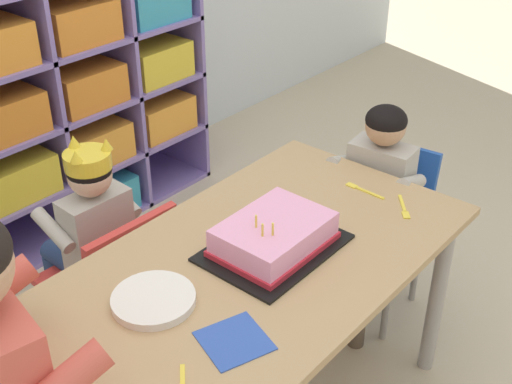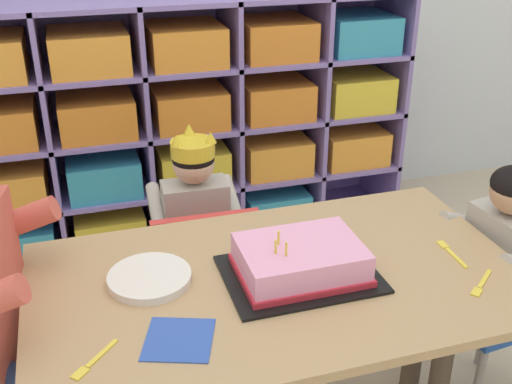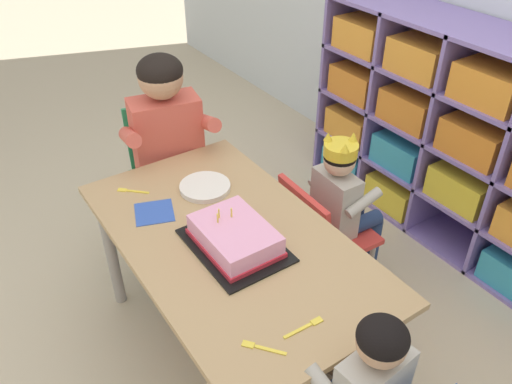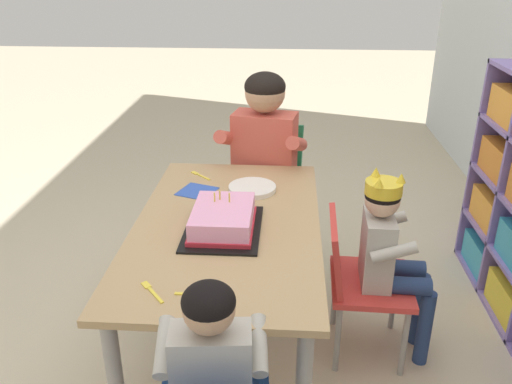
% 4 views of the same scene
% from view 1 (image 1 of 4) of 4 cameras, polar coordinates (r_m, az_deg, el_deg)
% --- Properties ---
extents(activity_table, '(1.20, 0.69, 0.63)m').
position_cam_1_polar(activity_table, '(1.80, 0.26, -7.62)').
color(activity_table, tan).
rests_on(activity_table, ground).
extents(classroom_chair_blue, '(0.37, 0.35, 0.60)m').
position_cam_1_polar(classroom_chair_blue, '(2.17, -11.87, -6.99)').
color(classroom_chair_blue, red).
rests_on(classroom_chair_blue, ground).
extents(child_with_crown, '(0.30, 0.31, 0.81)m').
position_cam_1_polar(child_with_crown, '(2.16, -14.01, -2.82)').
color(child_with_crown, '#B2ADA3').
rests_on(child_with_crown, ground).
extents(adult_helper_seated, '(0.46, 0.44, 1.05)m').
position_cam_1_polar(adult_helper_seated, '(1.49, -19.27, -14.43)').
color(adult_helper_seated, '#D15647').
rests_on(adult_helper_seated, ground).
extents(classroom_chair_guest_side, '(0.36, 0.34, 0.62)m').
position_cam_1_polar(classroom_chair_guest_side, '(2.41, 10.65, -1.85)').
color(classroom_chair_guest_side, '#1E4CA8').
rests_on(classroom_chair_guest_side, ground).
extents(guest_at_table_side, '(0.31, 0.31, 0.82)m').
position_cam_1_polar(guest_at_table_side, '(2.27, 9.93, -0.04)').
color(guest_at_table_side, '#B2ADA3').
rests_on(guest_at_table_side, ground).
extents(birthday_cake_on_tray, '(0.37, 0.27, 0.12)m').
position_cam_1_polar(birthday_cake_on_tray, '(1.76, 1.54, -3.89)').
color(birthday_cake_on_tray, black).
rests_on(birthday_cake_on_tray, activity_table).
extents(paper_plate_stack, '(0.20, 0.20, 0.02)m').
position_cam_1_polar(paper_plate_stack, '(1.62, -8.75, -9.07)').
color(paper_plate_stack, white).
rests_on(paper_plate_stack, activity_table).
extents(paper_napkin_square, '(0.18, 0.18, 0.00)m').
position_cam_1_polar(paper_napkin_square, '(1.51, -1.86, -12.57)').
color(paper_napkin_square, '#3356B7').
rests_on(paper_napkin_square, activity_table).
extents(fork_at_table_front_edge, '(0.11, 0.09, 0.00)m').
position_cam_1_polar(fork_at_table_front_edge, '(1.99, 12.50, -1.36)').
color(fork_at_table_front_edge, yellow).
rests_on(fork_at_table_front_edge, activity_table).
extents(fork_near_child_seat, '(0.02, 0.13, 0.00)m').
position_cam_1_polar(fork_near_child_seat, '(2.06, 9.07, 0.18)').
color(fork_near_child_seat, yellow).
rests_on(fork_near_child_seat, activity_table).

